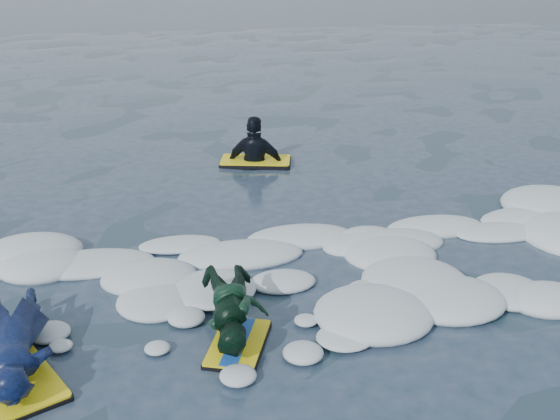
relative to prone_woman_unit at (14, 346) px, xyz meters
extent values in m
plane|color=#162637|center=(1.28, 0.43, -0.21)|extent=(120.00, 120.00, 0.00)
cube|color=black|center=(0.00, -0.22, -0.17)|extent=(1.00, 1.21, 0.05)
cube|color=yellow|center=(0.00, -0.22, -0.14)|extent=(0.97, 1.18, 0.02)
imported|color=navy|center=(0.00, 0.03, 0.02)|extent=(0.80, 1.65, 0.38)
cube|color=black|center=(1.78, -0.03, -0.18)|extent=(0.69, 0.90, 0.04)
cube|color=yellow|center=(1.78, -0.03, -0.15)|extent=(0.67, 0.88, 0.01)
cube|color=blue|center=(1.78, -0.03, -0.14)|extent=(0.40, 0.76, 0.00)
imported|color=#103A24|center=(1.78, 0.17, 0.04)|extent=(0.71, 1.25, 0.45)
cube|color=black|center=(2.71, 4.98, -0.17)|extent=(1.17, 0.81, 0.05)
cube|color=yellow|center=(2.71, 4.98, -0.14)|extent=(1.14, 0.78, 0.02)
imported|color=black|center=(2.71, 4.98, -0.27)|extent=(1.01, 0.67, 1.59)
camera|label=1|loc=(1.18, -5.09, 3.02)|focal=45.00mm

